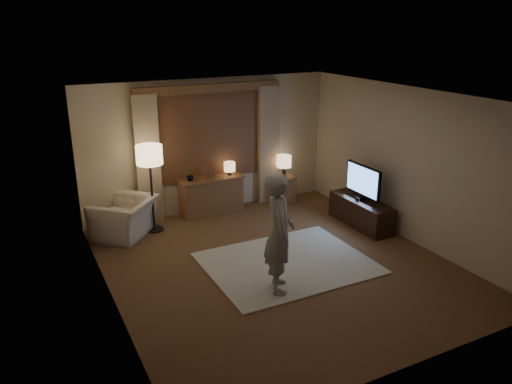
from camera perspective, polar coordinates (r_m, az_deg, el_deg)
room at (r=7.76m, az=0.84°, el=1.97°), size 5.04×5.54×2.64m
rug at (r=7.91m, az=3.60°, el=-8.10°), size 2.50×2.00×0.02m
sideboard at (r=9.76m, az=-5.13°, el=-0.55°), size 1.20×0.40×0.70m
picture_frame at (r=9.62m, az=-5.20°, el=1.97°), size 0.16×0.02×0.20m
plant at (r=9.47m, az=-7.46°, el=1.93°), size 0.17×0.13×0.30m
table_lamp_sideboard at (r=9.74m, az=-3.04°, el=2.84°), size 0.22×0.22×0.30m
floor_lamp at (r=8.85m, az=-12.07°, el=3.64°), size 0.46×0.46×1.58m
armchair at (r=9.05m, az=-14.78°, el=-2.88°), size 1.35×1.36×0.67m
side_table at (r=10.41m, az=3.16°, el=0.34°), size 0.40×0.40×0.56m
table_lamp_side at (r=10.23m, az=3.22°, el=3.46°), size 0.30×0.30×0.44m
tv_stand at (r=9.41m, az=11.90°, el=-2.31°), size 0.45×1.40×0.50m
tv at (r=9.21m, az=12.15°, el=1.23°), size 0.22×0.91×0.66m
person at (r=6.82m, az=2.67°, el=-4.69°), size 0.62×0.73×1.71m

